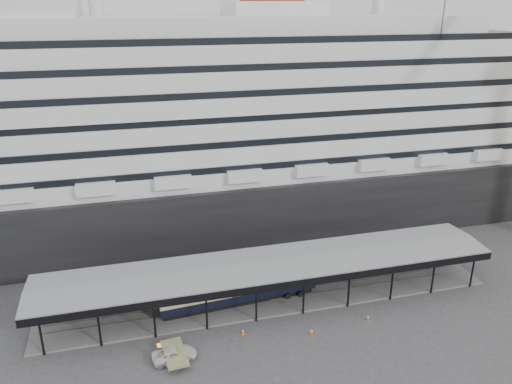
# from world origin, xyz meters

# --- Properties ---
(ground) EXTENTS (200.00, 200.00, 0.00)m
(ground) POSITION_xyz_m (0.00, 0.00, 0.00)
(ground) COLOR #3C3C3F
(ground) RESTS_ON ground
(cruise_ship) EXTENTS (130.00, 30.00, 43.90)m
(cruise_ship) POSITION_xyz_m (0.05, 32.00, 18.35)
(cruise_ship) COLOR black
(cruise_ship) RESTS_ON ground
(platform_canopy) EXTENTS (56.00, 9.18, 5.30)m
(platform_canopy) POSITION_xyz_m (0.00, 5.00, 2.36)
(platform_canopy) COLOR slate
(platform_canopy) RESTS_ON ground
(port_truck) EXTENTS (4.77, 2.53, 1.28)m
(port_truck) POSITION_xyz_m (-12.81, -3.40, 0.64)
(port_truck) COLOR silver
(port_truck) RESTS_ON ground
(pullman_carriage) EXTENTS (19.74, 4.08, 19.24)m
(pullman_carriage) POSITION_xyz_m (-4.01, 5.00, 2.36)
(pullman_carriage) COLOR black
(pullman_carriage) RESTS_ON ground
(traffic_cone_left) EXTENTS (0.42, 0.42, 0.69)m
(traffic_cone_left) POSITION_xyz_m (-4.98, -1.11, 0.34)
(traffic_cone_left) COLOR orange
(traffic_cone_left) RESTS_ON ground
(traffic_cone_mid) EXTENTS (0.55, 0.55, 0.82)m
(traffic_cone_mid) POSITION_xyz_m (2.37, -3.23, 0.41)
(traffic_cone_mid) COLOR #F63B0D
(traffic_cone_mid) RESTS_ON ground
(traffic_cone_right) EXTENTS (0.44, 0.44, 0.71)m
(traffic_cone_right) POSITION_xyz_m (9.74, -2.33, 0.35)
(traffic_cone_right) COLOR #D7470B
(traffic_cone_right) RESTS_ON ground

